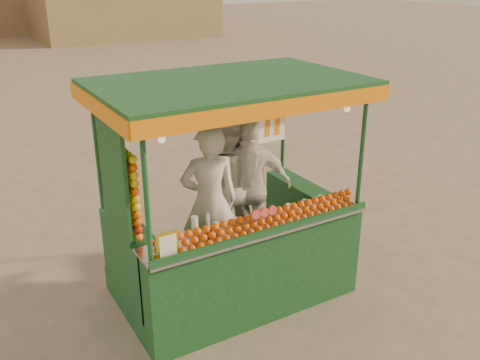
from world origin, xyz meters
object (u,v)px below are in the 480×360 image
vendor_left (210,202)px  vendor_middle (229,183)px  vendor_right (250,187)px  juice_cart (230,234)px

vendor_left → vendor_middle: (0.43, 0.36, -0.00)m
vendor_middle → vendor_right: (0.17, -0.18, -0.02)m
juice_cart → vendor_left: size_ratio=1.58×
vendor_middle → vendor_right: bearing=164.1°
vendor_left → vendor_right: (0.61, 0.18, -0.02)m
juice_cart → vendor_right: 0.67m
vendor_left → vendor_right: bearing=-148.4°
juice_cart → vendor_middle: bearing=61.7°
juice_cart → vendor_middle: 0.71m
juice_cart → vendor_right: (0.47, 0.36, 0.32)m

